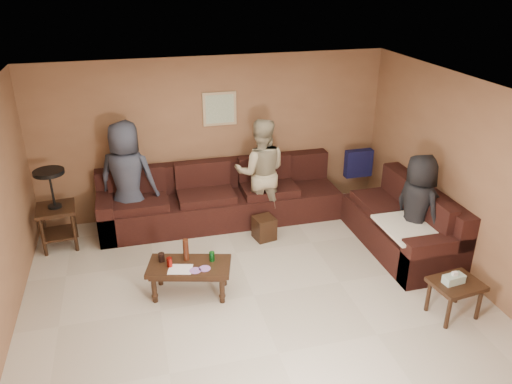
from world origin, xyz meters
TOP-DOWN VIEW (x-y plane):
  - room at (0.00, 0.00)m, footprint 5.60×5.50m
  - sectional_sofa at (0.81, 1.52)m, footprint 4.65×2.90m
  - coffee_table at (-0.75, 0.26)m, footprint 1.09×0.74m
  - end_table_left at (-2.39, 1.86)m, footprint 0.56×0.56m
  - side_table_right at (2.12, -0.93)m, footprint 0.59×0.50m
  - waste_bin at (0.50, 1.33)m, footprint 0.34×0.34m
  - wall_art at (0.10, 2.48)m, footprint 0.52×0.04m
  - person_left at (-1.37, 2.04)m, footprint 0.99×0.81m
  - person_middle at (0.60, 1.88)m, footprint 0.94×0.80m
  - person_right at (2.32, 0.32)m, footprint 0.64×0.83m

SIDE VIEW (x-z plane):
  - waste_bin at x=0.50m, z-range 0.00..0.34m
  - sectional_sofa at x=0.81m, z-range -0.16..0.81m
  - coffee_table at x=-0.75m, z-range 0.01..0.70m
  - side_table_right at x=2.12m, z-range 0.09..0.69m
  - end_table_left at x=-2.39m, z-range 0.03..1.20m
  - person_right at x=2.32m, z-range 0.00..1.51m
  - person_middle at x=0.60m, z-range 0.00..1.67m
  - person_left at x=-1.37m, z-range 0.00..1.74m
  - room at x=0.00m, z-range 0.41..2.91m
  - wall_art at x=0.10m, z-range 1.44..1.96m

